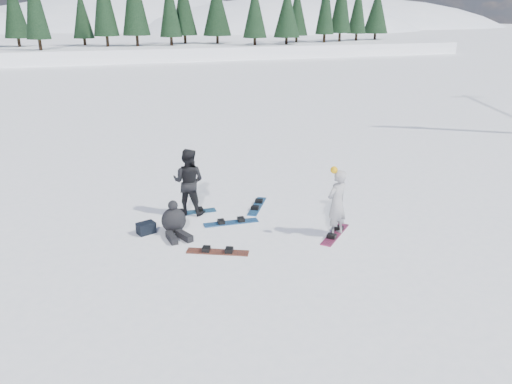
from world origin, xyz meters
TOP-DOWN VIEW (x-y plane):
  - ground at (0.00, 0.00)m, footprint 420.00×420.00m
  - alpine_backdrop at (-11.72, 189.17)m, footprint 412.50×227.00m
  - snowboarder_woman at (-0.76, -1.08)m, footprint 0.76×0.64m
  - snowboarder_man at (-3.97, 1.68)m, footprint 1.17×1.11m
  - seated_rider at (-4.66, 0.42)m, footprint 0.75×1.12m
  - gear_bag at (-5.36, 0.68)m, footprint 0.52×0.43m
  - snowboard_woman at (-0.76, -1.08)m, footprint 1.29×1.23m
  - snowboard_man at (-3.97, 1.68)m, footprint 1.51×0.35m
  - snowboard_loose_c at (-3.08, 0.57)m, footprint 1.52×0.38m
  - snowboard_loose_a at (-1.99, 1.48)m, footprint 1.03×1.42m
  - snowboard_loose_b at (-3.90, -1.03)m, footprint 1.47×0.91m

SIDE VIEW (x-z plane):
  - alpine_backdrop at x=-11.72m, z-range -40.57..12.63m
  - ground at x=0.00m, z-range 0.00..0.00m
  - snowboard_woman at x=-0.76m, z-range 0.00..0.03m
  - snowboard_man at x=-3.97m, z-range 0.00..0.03m
  - snowboard_loose_c at x=-3.08m, z-range 0.00..0.03m
  - snowboard_loose_a at x=-1.99m, z-range 0.00..0.03m
  - snowboard_loose_b at x=-3.90m, z-range 0.00..0.03m
  - gear_bag at x=-5.36m, z-range 0.00..0.30m
  - seated_rider at x=-4.66m, z-range -0.10..0.79m
  - snowboarder_woman at x=-0.76m, z-range -0.06..1.85m
  - snowboarder_man at x=-3.97m, z-range 0.00..1.91m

